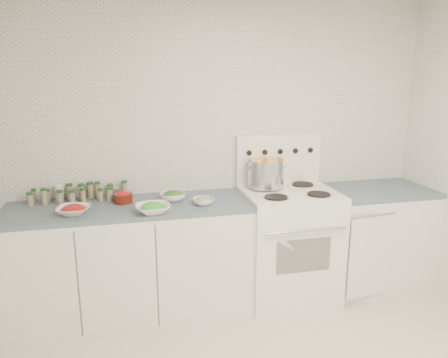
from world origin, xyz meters
The scene contains 13 objects.
room_walls centered at (0.00, 0.00, 1.56)m, with size 3.54×3.04×2.52m.
counter_left centered at (-0.82, 1.19, 0.45)m, with size 1.85×0.62×0.90m.
stove centered at (0.48, 1.19, 0.50)m, with size 0.76×0.70×1.36m.
counter_right centered at (1.30, 1.19, 0.45)m, with size 0.89×0.67×0.90m.
stock_pot centered at (0.31, 1.32, 1.07)m, with size 0.32×0.30×0.23m.
bowl_tomato centered at (-1.21, 1.07, 0.93)m, with size 0.27×0.27×0.08m.
bowl_snowpea centered at (-0.65, 0.97, 0.94)m, with size 0.27×0.27×0.08m.
bowl_broccoli centered at (-0.48, 1.24, 0.94)m, with size 0.23×0.23×0.08m.
bowl_zucchini centered at (-0.26, 1.08, 0.93)m, with size 0.22×0.22×0.07m.
bowl_pepper centered at (-0.86, 1.28, 0.94)m, with size 0.15×0.15×0.09m.
salt_canister centered at (-1.35, 1.45, 0.96)m, with size 0.06×0.06×0.13m, color white.
tin_can centered at (-0.92, 1.40, 0.95)m, with size 0.07×0.07×0.09m, color gray.
spice_cluster centered at (-1.20, 1.40, 0.96)m, with size 0.75×0.16×0.14m.
Camera 1 is at (-0.84, -2.07, 1.90)m, focal length 35.00 mm.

